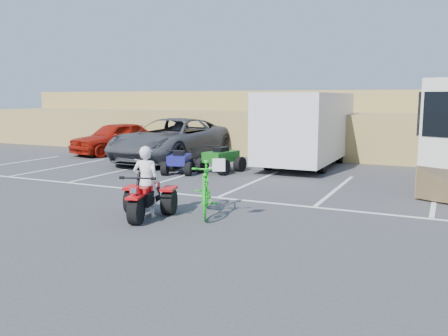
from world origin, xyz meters
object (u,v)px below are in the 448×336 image
at_px(quad_atv_green, 221,172).
at_px(rider, 146,182).
at_px(red_car, 116,138).
at_px(quad_atv_blue, 180,174).
at_px(red_trike_atv, 145,218).
at_px(cargo_trailer, 307,127).
at_px(green_dirt_bike, 206,188).
at_px(grey_pickup, 172,140).

bearing_deg(quad_atv_green, rider, -69.49).
bearing_deg(quad_atv_green, red_car, 166.45).
bearing_deg(quad_atv_blue, red_trike_atv, -84.30).
distance_m(cargo_trailer, quad_atv_green, 4.08).
bearing_deg(quad_atv_green, quad_atv_blue, -133.28).
bearing_deg(red_trike_atv, rider, 90.00).
xyz_separation_m(green_dirt_bike, quad_atv_green, (-2.43, 5.87, -0.62)).
bearing_deg(red_trike_atv, grey_pickup, 102.22).
distance_m(rider, green_dirt_bike, 1.39).
xyz_separation_m(rider, green_dirt_bike, (1.13, 0.78, -0.20)).
xyz_separation_m(cargo_trailer, quad_atv_green, (-2.37, -2.92, -1.57)).
bearing_deg(red_car, quad_atv_green, -7.79).
height_order(red_trike_atv, quad_atv_green, quad_atv_green).
distance_m(red_trike_atv, green_dirt_bike, 1.56).
height_order(red_trike_atv, quad_atv_blue, red_trike_atv).
distance_m(rider, red_car, 12.88).
distance_m(red_car, quad_atv_green, 7.82).
height_order(red_trike_atv, cargo_trailer, cargo_trailer).
xyz_separation_m(red_car, cargo_trailer, (9.54, -0.13, 0.79)).
bearing_deg(red_trike_atv, quad_atv_green, 85.50).
xyz_separation_m(green_dirt_bike, cargo_trailer, (-0.06, 8.79, 0.94)).
bearing_deg(green_dirt_bike, quad_atv_green, 86.98).
relative_size(rider, cargo_trailer, 0.26).
bearing_deg(cargo_trailer, green_dirt_bike, -89.68).
bearing_deg(quad_atv_blue, cargo_trailer, 29.07).
height_order(red_car, quad_atv_blue, red_car).
height_order(grey_pickup, quad_atv_blue, grey_pickup).
xyz_separation_m(red_trike_atv, grey_pickup, (-4.63, 8.75, 0.92)).
relative_size(green_dirt_bike, quad_atv_blue, 1.47).
relative_size(red_car, quad_atv_green, 2.84).
relative_size(grey_pickup, cargo_trailer, 1.06).
distance_m(green_dirt_bike, quad_atv_green, 6.38).
xyz_separation_m(red_trike_atv, red_car, (-8.50, 9.85, 0.77)).
bearing_deg(rider, red_car, -64.54).
relative_size(grey_pickup, red_car, 1.45).
xyz_separation_m(green_dirt_bike, quad_atv_blue, (-3.65, 4.94, -0.62)).
bearing_deg(red_trike_atv, red_car, 115.17).
bearing_deg(grey_pickup, red_car, 164.99).
height_order(grey_pickup, cargo_trailer, cargo_trailer).
bearing_deg(quad_atv_green, red_trike_atv, -69.39).
distance_m(red_trike_atv, quad_atv_green, 6.93).
distance_m(grey_pickup, cargo_trailer, 5.78).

